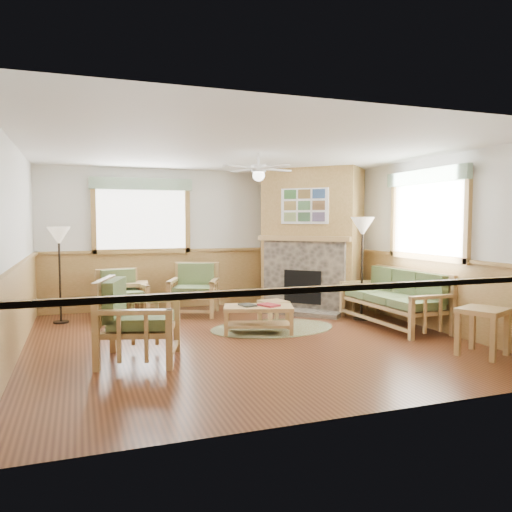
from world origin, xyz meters
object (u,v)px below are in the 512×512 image
object	(u,v)px
armchair_back_right	(194,289)
armchair_left	(139,320)
coffee_table	(258,320)
sofa	(393,298)
floor_lamp_left	(60,275)
armchair_back_left	(122,294)
floor_lamp_right	(362,268)
end_table_chairs	(133,298)
footstool	(273,311)
end_table_sofa	(482,332)

from	to	relation	value
armchair_back_right	armchair_left	bearing A→B (deg)	-92.82
armchair_left	coffee_table	size ratio (longest dim) A/B	0.97
sofa	floor_lamp_left	world-z (taller)	floor_lamp_left
coffee_table	sofa	bearing A→B (deg)	12.82
armchair_back_left	armchair_left	xyz separation A→B (m)	(-0.03, -2.86, 0.08)
armchair_left	floor_lamp_left	size ratio (longest dim) A/B	0.63
floor_lamp_right	coffee_table	bearing A→B (deg)	-168.88
armchair_left	end_table_chairs	size ratio (longest dim) A/B	1.71
footstool	end_table_chairs	bearing A→B (deg)	145.01
footstool	floor_lamp_left	xyz separation A→B (m)	(-3.38, 1.11, 0.63)
floor_lamp_left	armchair_left	bearing A→B (deg)	-70.47
armchair_back_left	floor_lamp_right	size ratio (longest dim) A/B	0.47
end_table_sofa	floor_lamp_right	bearing A→B (deg)	94.58
armchair_back_left	armchair_left	world-z (taller)	armchair_left
footstool	floor_lamp_right	xyz separation A→B (m)	(1.51, -0.32, 0.71)
floor_lamp_left	end_table_sofa	bearing A→B (deg)	-37.85
armchair_back_left	floor_lamp_right	world-z (taller)	floor_lamp_right
floor_lamp_left	floor_lamp_right	bearing A→B (deg)	-16.28
sofa	armchair_back_right	world-z (taller)	armchair_back_right
end_table_chairs	end_table_sofa	xyz separation A→B (m)	(3.87, -4.36, 0.01)
footstool	floor_lamp_left	world-z (taller)	floor_lamp_left
floor_lamp_left	armchair_back_left	bearing A→B (deg)	6.11
armchair_left	end_table_chairs	world-z (taller)	armchair_left
armchair_back_right	coffee_table	distance (m)	1.94
coffee_table	end_table_sofa	world-z (taller)	end_table_sofa
armchair_back_right	floor_lamp_right	distance (m)	3.02
end_table_chairs	floor_lamp_right	bearing A→B (deg)	-26.47
end_table_chairs	floor_lamp_left	bearing A→B (deg)	-162.06
armchair_back_left	end_table_sofa	world-z (taller)	armchair_back_left
sofa	armchair_back_right	size ratio (longest dim) A/B	2.13
coffee_table	footstool	size ratio (longest dim) A/B	2.52
sofa	end_table_chairs	bearing A→B (deg)	-123.46
armchair_left	end_table_chairs	distance (m)	3.17
armchair_back_left	armchair_back_right	xyz separation A→B (m)	(1.26, -0.11, 0.04)
armchair_left	end_table_chairs	bearing A→B (deg)	12.01
end_table_chairs	footstool	distance (m)	2.64
sofa	armchair_back_left	size ratio (longest dim) A/B	2.34
armchair_back_left	coffee_table	world-z (taller)	armchair_back_left
armchair_back_right	armchair_left	distance (m)	3.04
sofa	armchair_back_left	xyz separation A→B (m)	(-4.09, 2.15, -0.03)
armchair_back_right	end_table_sofa	xyz separation A→B (m)	(2.84, -3.96, -0.16)
end_table_chairs	floor_lamp_left	world-z (taller)	floor_lamp_left
end_table_chairs	end_table_sofa	size ratio (longest dim) A/B	0.97
sofa	armchair_back_right	bearing A→B (deg)	-126.98
armchair_back_left	footstool	distance (m)	2.68
armchair_back_right	floor_lamp_right	world-z (taller)	floor_lamp_right
armchair_left	end_table_chairs	xyz separation A→B (m)	(0.25, 3.15, -0.21)
sofa	floor_lamp_left	size ratio (longest dim) A/B	1.23
armchair_back_right	floor_lamp_right	xyz separation A→B (m)	(2.63, -1.43, 0.43)
sofa	end_table_sofa	distance (m)	1.93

